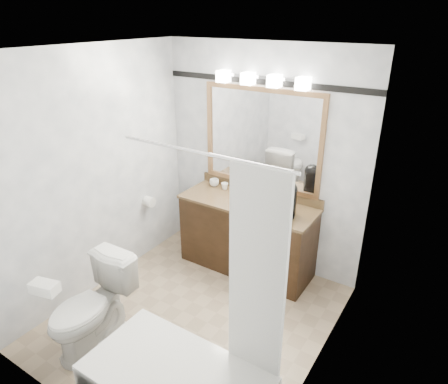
{
  "coord_description": "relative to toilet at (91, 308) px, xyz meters",
  "views": [
    {
      "loc": [
        1.91,
        -2.44,
        2.74
      ],
      "look_at": [
        0.12,
        0.35,
        1.25
      ],
      "focal_mm": 32.0,
      "sensor_mm": 36.0,
      "label": 1
    }
  ],
  "objects": [
    {
      "name": "accent_stripe",
      "position": [
        0.54,
        2.05,
        1.69
      ],
      "size": [
        2.4,
        0.01,
        0.06
      ],
      "primitive_type": "cube",
      "color": "black",
      "rests_on": "room"
    },
    {
      "name": "soap_bottle_a",
      "position": [
        0.41,
        1.91,
        0.49
      ],
      "size": [
        0.04,
        0.04,
        0.09
      ],
      "primitive_type": "imported",
      "rotation": [
        0.0,
        0.0,
        -0.05
      ],
      "color": "white",
      "rests_on": "vanity"
    },
    {
      "name": "toilet",
      "position": [
        0.0,
        0.0,
        0.0
      ],
      "size": [
        0.47,
        0.8,
        0.81
      ],
      "primitive_type": "imported",
      "rotation": [
        0.0,
        0.0,
        0.02
      ],
      "color": "white",
      "rests_on": "ground"
    },
    {
      "name": "vanity_light_bar",
      "position": [
        0.54,
        1.99,
        1.73
      ],
      "size": [
        1.02,
        0.14,
        0.12
      ],
      "color": "silver",
      "rests_on": "room"
    },
    {
      "name": "soap_bar",
      "position": [
        0.59,
        1.89,
        0.46
      ],
      "size": [
        0.09,
        0.06,
        0.02
      ],
      "primitive_type": "cube",
      "rotation": [
        0.0,
        0.0,
        -0.24
      ],
      "color": "beige",
      "rests_on": "vanity"
    },
    {
      "name": "tp_roll",
      "position": [
        -0.6,
        1.42,
        0.29
      ],
      "size": [
        0.11,
        0.12,
        0.12
      ],
      "primitive_type": "cylinder",
      "rotation": [
        0.0,
        1.57,
        0.0
      ],
      "color": "white",
      "rests_on": "room"
    },
    {
      "name": "vanity",
      "position": [
        0.54,
        1.78,
        0.04
      ],
      "size": [
        1.53,
        0.58,
        0.97
      ],
      "color": "black",
      "rests_on": "ground"
    },
    {
      "name": "soap_bottle_b",
      "position": [
        0.61,
        1.96,
        0.48
      ],
      "size": [
        0.08,
        0.08,
        0.07
      ],
      "primitive_type": "imported",
      "rotation": [
        0.0,
        0.0,
        -0.38
      ],
      "color": "white",
      "rests_on": "vanity"
    },
    {
      "name": "coffee_maker",
      "position": [
        1.04,
        1.73,
        0.63
      ],
      "size": [
        0.19,
        0.24,
        0.36
      ],
      "rotation": [
        0.0,
        0.0,
        0.01
      ],
      "color": "black",
      "rests_on": "vanity"
    },
    {
      "name": "mirror",
      "position": [
        0.54,
        2.04,
        1.09
      ],
      "size": [
        1.4,
        0.04,
        1.1
      ],
      "color": "#A27349",
      "rests_on": "room"
    },
    {
      "name": "tissue_box",
      "position": [
        0.0,
        -0.36,
        0.45
      ],
      "size": [
        0.23,
        0.16,
        0.09
      ],
      "primitive_type": "cube",
      "rotation": [
        0.0,
        0.0,
        0.25
      ],
      "color": "white",
      "rests_on": "toilet"
    },
    {
      "name": "cup_right",
      "position": [
        0.14,
        1.93,
        0.48
      ],
      "size": [
        0.09,
        0.09,
        0.08
      ],
      "primitive_type": "imported",
      "rotation": [
        0.0,
        0.0,
        0.17
      ],
      "color": "white",
      "rests_on": "vanity"
    },
    {
      "name": "room",
      "position": [
        0.54,
        0.76,
        0.84
      ],
      "size": [
        2.42,
        2.62,
        2.52
      ],
      "color": "gray",
      "rests_on": "ground"
    },
    {
      "name": "cup_left",
      "position": [
        -0.01,
        1.95,
        0.49
      ],
      "size": [
        0.11,
        0.11,
        0.09
      ],
      "primitive_type": "imported",
      "rotation": [
        0.0,
        0.0,
        -0.03
      ],
      "color": "white",
      "rests_on": "vanity"
    }
  ]
}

